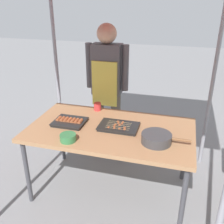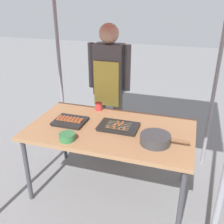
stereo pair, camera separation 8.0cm
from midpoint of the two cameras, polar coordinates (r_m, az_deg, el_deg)
ground_plane at (r=2.97m, az=0.50°, el=-16.43°), size 18.00×18.00×0.00m
stall_table at (r=2.57m, az=0.56°, el=-4.57°), size 1.60×0.90×0.75m
tray_grilled_sausages at (r=2.66m, az=-8.34°, el=-1.97°), size 0.31×0.26×0.06m
tray_meat_skewers at (r=2.53m, az=2.32°, el=-3.26°), size 0.38×0.26×0.04m
cooking_wok at (r=2.31m, az=10.52°, el=-5.80°), size 0.43×0.27×0.09m
condiment_bowl at (r=2.35m, az=-8.85°, el=-5.41°), size 0.14×0.14×0.06m
drink_cup_near_edge at (r=2.92m, az=-2.14°, el=1.23°), size 0.08×0.08×0.09m
vendor_woman at (r=3.14m, az=0.09°, el=6.71°), size 0.52×0.23×1.66m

